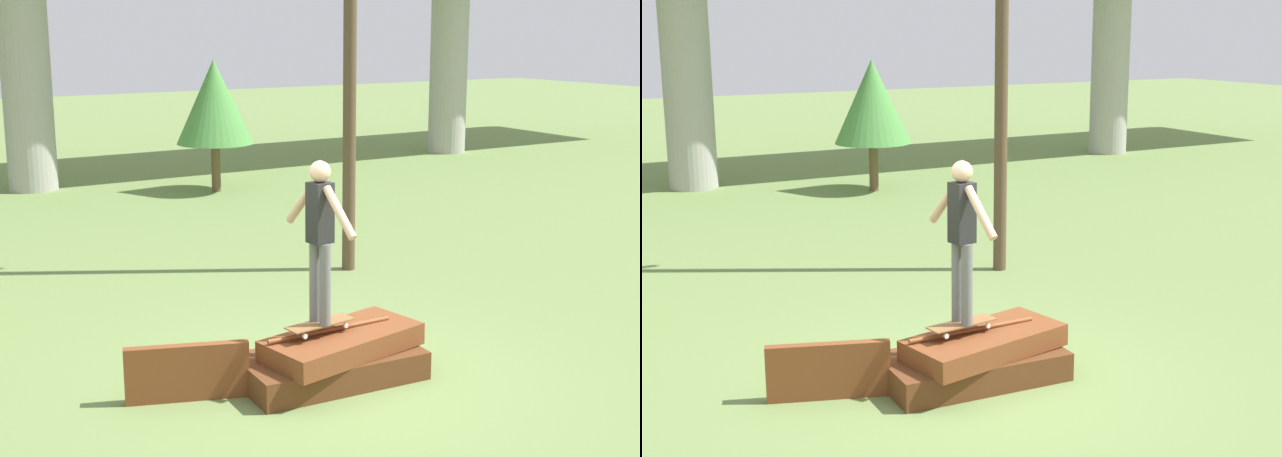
# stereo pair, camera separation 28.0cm
# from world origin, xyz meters

# --- Properties ---
(ground_plane) EXTENTS (80.00, 80.00, 0.00)m
(ground_plane) POSITION_xyz_m (0.00, 0.00, 0.00)
(ground_plane) COLOR olive
(scrap_pile) EXTENTS (2.02, 1.15, 0.59)m
(scrap_pile) POSITION_xyz_m (0.04, -0.02, 0.25)
(scrap_pile) COLOR #5B3319
(scrap_pile) RESTS_ON ground_plane
(scrap_plank_loose) EXTENTS (1.22, 0.52, 0.59)m
(scrap_plank_loose) POSITION_xyz_m (-1.52, 0.29, 0.30)
(scrap_plank_loose) COLOR brown
(scrap_plank_loose) RESTS_ON ground_plane
(skateboard) EXTENTS (0.80, 0.32, 0.09)m
(skateboard) POSITION_xyz_m (-0.14, -0.03, 0.67)
(skateboard) COLOR brown
(skateboard) RESTS_ON scrap_pile
(skater) EXTENTS (0.24, 1.12, 1.72)m
(skater) POSITION_xyz_m (-0.14, -0.03, 1.68)
(skater) COLOR slate
(skater) RESTS_ON skateboard
(tree_behind_left) EXTENTS (1.73, 1.73, 2.98)m
(tree_behind_left) POSITION_xyz_m (3.54, 10.77, 2.03)
(tree_behind_left) COLOR brown
(tree_behind_left) RESTS_ON ground_plane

